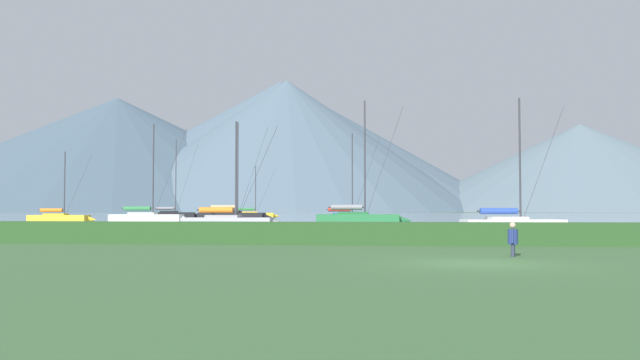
{
  "coord_description": "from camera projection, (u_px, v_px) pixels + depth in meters",
  "views": [
    {
      "loc": [
        -2.61,
        -21.88,
        1.74
      ],
      "look_at": [
        -11.98,
        62.38,
        5.36
      ],
      "focal_mm": 37.86,
      "sensor_mm": 36.0,
      "label": 1
    }
  ],
  "objects": [
    {
      "name": "sailboat_slip_4",
      "position": [
        252.0,
        215.0,
        108.57
      ],
      "size": [
        8.09,
        3.81,
        8.69
      ],
      "rotation": [
        0.0,
        0.0,
        0.22
      ],
      "color": "gold",
      "rests_on": "harbor_water"
    },
    {
      "name": "sailboat_slip_9",
      "position": [
        233.0,
        217.0,
        82.44
      ],
      "size": [
        9.26,
        2.91,
        12.38
      ],
      "rotation": [
        0.0,
        0.0,
        0.02
      ],
      "color": "black",
      "rests_on": "harbor_water"
    },
    {
      "name": "sailboat_slip_10",
      "position": [
        148.0,
        219.0,
        69.62
      ],
      "size": [
        8.52,
        3.15,
        10.54
      ],
      "rotation": [
        0.0,
        0.0,
        0.09
      ],
      "color": "white",
      "rests_on": "harbor_water"
    },
    {
      "name": "distant_hill_east_ridge",
      "position": [
        281.0,
        146.0,
        435.27
      ],
      "size": [
        292.53,
        292.53,
        84.3
      ],
      "primitive_type": "cone",
      "color": "#4C6070",
      "rests_on": "ground_plane"
    },
    {
      "name": "hedge_line",
      "position": [
        450.0,
        234.0,
        32.31
      ],
      "size": [
        80.0,
        1.2,
        1.09
      ],
      "primitive_type": "cube",
      "color": "#284C23",
      "rests_on": "ground_plane"
    },
    {
      "name": "sailboat_slip_1",
      "position": [
        172.0,
        215.0,
        108.73
      ],
      "size": [
        8.71,
        4.16,
        13.0
      ],
      "rotation": [
        0.0,
        0.0,
        0.23
      ],
      "color": "black",
      "rests_on": "harbor_water"
    },
    {
      "name": "sailboat_slip_12",
      "position": [
        60.0,
        219.0,
        76.16
      ],
      "size": [
        7.61,
        2.86,
        8.21
      ],
      "rotation": [
        0.0,
        0.0,
        0.1
      ],
      "color": "gold",
      "rests_on": "harbor_water"
    },
    {
      "name": "distant_hill_far_shoulder",
      "position": [
        117.0,
        154.0,
        413.63
      ],
      "size": [
        292.48,
        292.48,
        70.02
      ],
      "primitive_type": "cone",
      "color": "#425666",
      "rests_on": "ground_plane"
    },
    {
      "name": "distant_hill_central_peak",
      "position": [
        287.0,
        146.0,
        385.38
      ],
      "size": [
        218.6,
        218.6,
        75.5
      ],
      "primitive_type": "cone",
      "color": "#4C6070",
      "rests_on": "ground_plane"
    },
    {
      "name": "sailboat_slip_7",
      "position": [
        359.0,
        219.0,
        63.83
      ],
      "size": [
        9.0,
        2.85,
        12.05
      ],
      "rotation": [
        0.0,
        0.0,
        0.03
      ],
      "color": "#236B38",
      "rests_on": "harbor_water"
    },
    {
      "name": "sailboat_slip_2",
      "position": [
        514.0,
        226.0,
        44.44
      ],
      "size": [
        7.7,
        3.3,
        9.11
      ],
      "rotation": [
        0.0,
        0.0,
        0.17
      ],
      "color": "white",
      "rests_on": "harbor_water"
    },
    {
      "name": "ground_plane",
      "position": [
        478.0,
        264.0,
        21.36
      ],
      "size": [
        1000.0,
        1000.0,
        0.0
      ],
      "primitive_type": "plane",
      "color": "#385B33"
    },
    {
      "name": "harbor_water",
      "position": [
        406.0,
        216.0,
        157.4
      ],
      "size": [
        320.0,
        246.0,
        0.0
      ],
      "primitive_type": "cube",
      "color": "#8499A8",
      "rests_on": "ground_plane"
    },
    {
      "name": "person_seated_viewer",
      "position": [
        513.0,
        238.0,
        24.51
      ],
      "size": [
        0.36,
        0.56,
        1.25
      ],
      "rotation": [
        0.0,
        0.0,
        -0.23
      ],
      "color": "#2D3347",
      "rests_on": "ground_plane"
    },
    {
      "name": "distant_hill_west_ridge",
      "position": [
        581.0,
        168.0,
        387.85
      ],
      "size": [
        213.24,
        213.24,
        50.57
      ],
      "primitive_type": "cone",
      "color": "slate",
      "rests_on": "ground_plane"
    },
    {
      "name": "sailboat_slip_5",
      "position": [
        348.0,
        218.0,
        77.37
      ],
      "size": [
        7.91,
        3.28,
        10.45
      ],
      "rotation": [
        0.0,
        0.0,
        0.15
      ],
      "color": "#19707A",
      "rests_on": "harbor_water"
    },
    {
      "name": "sailboat_slip_0",
      "position": [
        230.0,
        223.0,
        51.36
      ],
      "size": [
        7.87,
        2.49,
        8.43
      ],
      "rotation": [
        0.0,
        0.0,
        0.02
      ],
      "color": "#9E9EA3",
      "rests_on": "harbor_water"
    }
  ]
}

